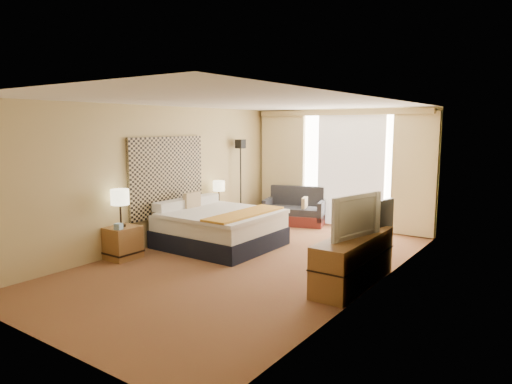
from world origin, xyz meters
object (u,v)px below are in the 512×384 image
Objects in this scene: media_dresser at (354,260)px; lamp_left at (120,198)px; loveseat at (295,212)px; lamp_right at (219,186)px; television at (351,215)px; floor_lamp at (241,165)px; nightstand_left at (123,243)px; desk_chair at (376,237)px; bed at (219,228)px; nightstand_right at (218,218)px.

media_dresser is 3.92m from lamp_left.
loveseat is 1.94m from lamp_right.
television is at bearing -66.55° from loveseat.
floor_lamp reaches higher than lamp_right.
nightstand_left is 4.17m from desk_chair.
lamp_right is (-0.98, -1.53, 0.68)m from loveseat.
lamp_left is at bearing -121.07° from loveseat.
floor_lamp is (-3.73, 2.30, 1.01)m from media_dresser.
nightstand_left is 3.85m from media_dresser.
television is at bearing -11.07° from bed.
lamp_right is 3.98m from television.
television reaches higher than lamp_right.
media_dresser is at bearing -21.40° from nightstand_right.
nightstand_right is 0.49× the size of desk_chair.
floor_lamp reaches higher than loveseat.
lamp_right reaches higher than nightstand_right.
nightstand_right is 0.69m from lamp_right.
nightstand_left is 0.28× the size of floor_lamp.
loveseat is 1.35× the size of desk_chair.
nightstand_left is 0.36× the size of loveseat.
bed is (0.81, -0.93, 0.08)m from nightstand_right.
nightstand_right is at bearing 158.60° from media_dresser.
television is (2.68, -3.07, 0.72)m from loveseat.
floor_lamp is 3.66× the size of lamp_right.
loveseat is 2.85× the size of lamp_right.
desk_chair is at bearing 28.16° from lamp_left.
loveseat reaches higher than media_dresser.
desk_chair is at bearing -9.25° from lamp_right.
nightstand_left is at bearing -139.20° from desk_chair.
nightstand_left is 0.28× the size of bed.
nightstand_right is 4.01m from television.
nightstand_right is 3.72m from desk_chair.
lamp_right is (-0.01, 2.56, 0.68)m from nightstand_left.
floor_lamp is 0.89m from lamp_right.
nightstand_left is at bearing 119.07° from television.
television is at bearing -147.65° from media_dresser.
lamp_left is (-0.98, -4.10, 0.77)m from loveseat.
nightstand_right is 0.36× the size of loveseat.
bed is 3.09× the size of lamp_left.
lamp_left reaches higher than nightstand_right.
floor_lamp reaches higher than bed.
loveseat is at bearing 154.57° from desk_chair.
bed reaches higher than nightstand_left.
floor_lamp reaches higher than nightstand_right.
television reaches higher than bed.
loveseat is (0.97, 1.59, 0.00)m from nightstand_right.
loveseat is (0.97, 4.09, 0.00)m from nightstand_left.
desk_chair reaches higher than nightstand_right.
media_dresser is at bearing 15.84° from nightstand_left.
nightstand_left is at bearing -117.22° from bed.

